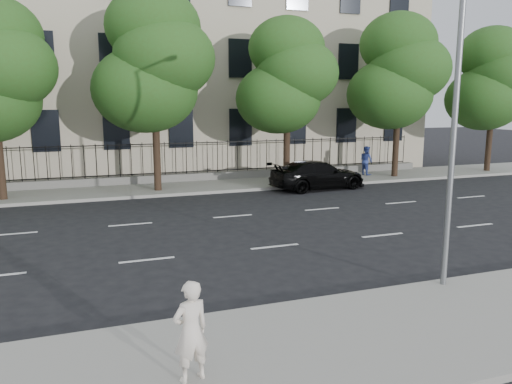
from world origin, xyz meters
TOP-DOWN VIEW (x-y plane):
  - ground at (0.00, 0.00)m, footprint 120.00×120.00m
  - near_sidewalk at (0.00, -4.00)m, footprint 60.00×4.00m
  - far_sidewalk at (0.00, 14.00)m, footprint 60.00×4.00m
  - lane_markings at (0.00, 4.75)m, footprint 49.60×4.62m
  - masonry_building at (0.00, 22.95)m, footprint 34.60×12.11m
  - iron_fence at (0.00, 15.70)m, footprint 30.00×0.50m
  - street_light at (2.50, -1.77)m, footprint 0.25×3.32m
  - tree_c at (-1.96, 13.36)m, footprint 5.89×5.50m
  - tree_d at (5.04, 13.36)m, footprint 5.34×4.94m
  - tree_e at (12.04, 13.36)m, footprint 5.71×5.31m
  - tree_f at (19.04, 13.36)m, footprint 5.52×5.12m
  - black_sedan at (6.05, 11.50)m, footprint 5.34×2.56m
  - woman_near at (-4.21, -4.40)m, footprint 0.69×0.54m
  - pedestrian_far at (10.69, 14.25)m, footprint 0.79×0.94m

SIDE VIEW (x-z plane):
  - ground at x=0.00m, z-range 0.00..0.00m
  - lane_markings at x=0.00m, z-range 0.00..0.01m
  - near_sidewalk at x=0.00m, z-range 0.00..0.15m
  - far_sidewalk at x=0.00m, z-range 0.00..0.15m
  - iron_fence at x=0.00m, z-range -0.45..1.75m
  - black_sedan at x=6.05m, z-range 0.00..1.50m
  - woman_near at x=-4.21m, z-range 0.15..1.82m
  - pedestrian_far at x=10.69m, z-range 0.15..1.89m
  - street_light at x=2.50m, z-range 1.12..9.17m
  - tree_d at x=5.04m, z-range 1.42..10.26m
  - tree_f at x=19.04m, z-range 1.37..10.38m
  - tree_e at x=12.04m, z-range 1.47..10.93m
  - tree_c at x=-1.96m, z-range 1.51..11.31m
  - masonry_building at x=0.00m, z-range -0.23..18.27m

